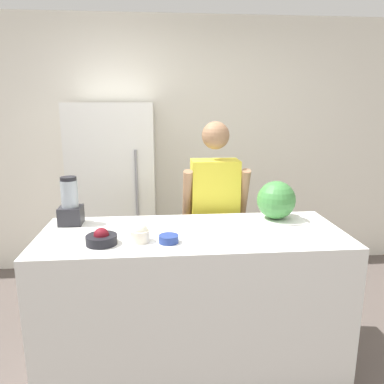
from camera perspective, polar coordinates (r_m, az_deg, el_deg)
wall_back at (r=3.97m, az=-2.18°, el=6.90°), size 8.00×0.06×2.60m
counter_island at (r=2.58m, az=0.08°, el=-16.11°), size 1.92×0.76×0.95m
refrigerator at (r=3.70m, az=-11.60°, el=-0.53°), size 0.77×0.68×1.75m
person at (r=2.98m, az=3.43°, el=-4.47°), size 0.51×0.26×1.62m
cutting_board at (r=2.66m, az=12.52°, el=-4.11°), size 0.39×0.26×0.01m
watermelon at (r=2.63m, az=12.71°, el=-1.20°), size 0.26×0.26×0.26m
bowl_cherries at (r=2.23m, az=-13.63°, el=-6.90°), size 0.18×0.18×0.10m
bowl_cream at (r=2.22m, az=-7.93°, el=-6.24°), size 0.11×0.11×0.12m
bowl_small_blue at (r=2.20m, az=-3.58°, el=-7.15°), size 0.12×0.12×0.05m
blender at (r=2.62m, az=-18.07°, el=-1.80°), size 0.15×0.15×0.32m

